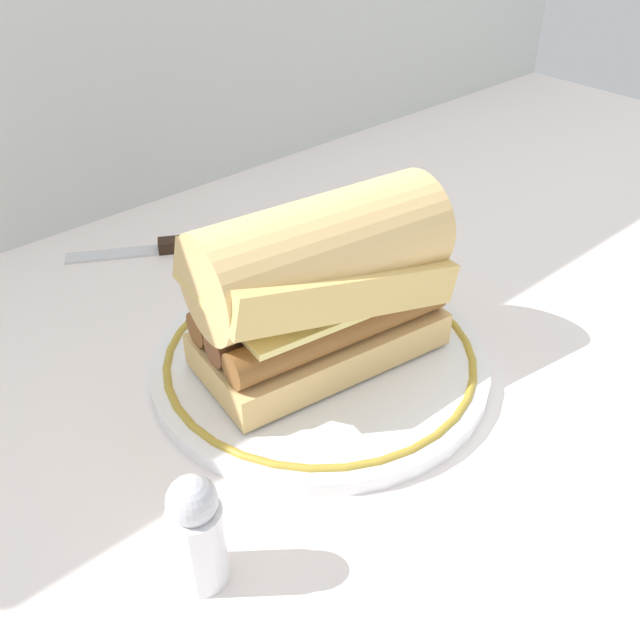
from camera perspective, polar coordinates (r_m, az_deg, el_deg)
The scene contains 5 objects.
ground_plane at distance 0.55m, azimuth 2.34°, elevation -3.03°, with size 1.50×1.50×0.00m, color white.
plate at distance 0.54m, azimuth 0.00°, elevation -3.22°, with size 0.26×0.26×0.01m.
sausage_sandwich at distance 0.50m, azimuth 0.00°, elevation 3.07°, with size 0.19×0.12×0.13m.
salt_shaker at distance 0.39m, azimuth -9.90°, elevation -16.50°, with size 0.03×0.03×0.08m.
butter_knife at distance 0.71m, azimuth -13.03°, elevation 5.74°, with size 0.13×0.09×0.01m.
Camera 1 is at (-0.31, -0.31, 0.35)m, focal length 39.69 mm.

